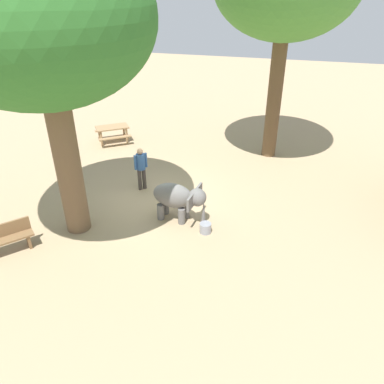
% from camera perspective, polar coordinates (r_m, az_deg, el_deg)
% --- Properties ---
extents(ground_plane, '(60.00, 60.00, 0.00)m').
position_cam_1_polar(ground_plane, '(13.04, -5.78, -1.16)').
color(ground_plane, tan).
extents(elephant, '(1.21, 1.81, 1.25)m').
position_cam_1_polar(elephant, '(11.50, -2.14, -0.92)').
color(elephant, slate).
rests_on(elephant, ground_plane).
extents(person_handler, '(0.41, 0.37, 1.62)m').
position_cam_1_polar(person_handler, '(13.34, -7.97, 4.07)').
color(person_handler, '#3F3833').
rests_on(person_handler, ground_plane).
extents(shade_tree_secondary, '(5.94, 5.44, 8.06)m').
position_cam_1_polar(shade_tree_secondary, '(10.10, -22.48, 23.44)').
color(shade_tree_secondary, brown).
rests_on(shade_tree_secondary, ground_plane).
extents(wooden_bench, '(1.34, 1.20, 0.88)m').
position_cam_1_polar(wooden_bench, '(11.54, -27.02, -6.38)').
color(wooden_bench, brown).
rests_on(wooden_bench, ground_plane).
extents(picnic_table_near, '(2.09, 2.09, 0.78)m').
position_cam_1_polar(picnic_table_near, '(18.08, -12.31, 9.37)').
color(picnic_table_near, '#9E7A51').
rests_on(picnic_table_near, ground_plane).
extents(feed_bucket, '(0.36, 0.36, 0.32)m').
position_cam_1_polar(feed_bucket, '(11.23, 2.11, -5.63)').
color(feed_bucket, gray).
rests_on(feed_bucket, ground_plane).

